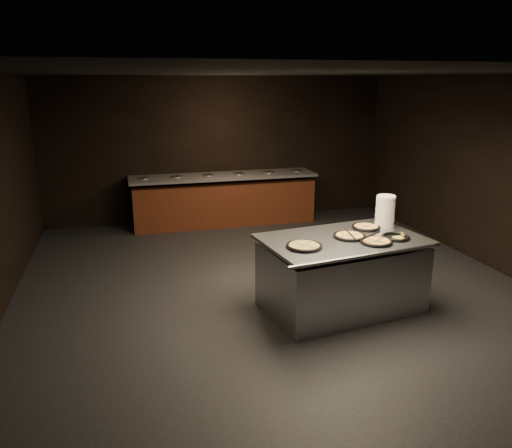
# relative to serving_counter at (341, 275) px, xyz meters

# --- Properties ---
(room) EXTENTS (7.02, 8.02, 2.92)m
(room) POSITION_rel_serving_counter_xyz_m (-0.63, 0.67, 1.00)
(room) COLOR black
(room) RESTS_ON ground
(salad_bar) EXTENTS (3.70, 0.83, 1.18)m
(salad_bar) POSITION_rel_serving_counter_xyz_m (-0.63, 4.23, -0.01)
(salad_bar) COLOR #5E2F16
(salad_bar) RESTS_ON ground
(serving_counter) EXTENTS (2.11, 1.51, 0.94)m
(serving_counter) POSITION_rel_serving_counter_xyz_m (0.00, 0.00, 0.00)
(serving_counter) COLOR #AAACB1
(serving_counter) RESTS_ON ground
(plate_stack) EXTENTS (0.25, 0.25, 0.42)m
(plate_stack) POSITION_rel_serving_counter_xyz_m (0.75, 0.33, 0.70)
(plate_stack) COLOR white
(plate_stack) RESTS_ON serving_counter
(pan_veggie_whole) EXTENTS (0.43, 0.43, 0.04)m
(pan_veggie_whole) POSITION_rel_serving_counter_xyz_m (-0.59, -0.21, 0.51)
(pan_veggie_whole) COLOR black
(pan_veggie_whole) RESTS_ON serving_counter
(pan_cheese_whole) EXTENTS (0.40, 0.40, 0.04)m
(pan_cheese_whole) POSITION_rel_serving_counter_xyz_m (0.09, 0.01, 0.51)
(pan_cheese_whole) COLOR black
(pan_cheese_whole) RESTS_ON serving_counter
(pan_cheese_slices_a) EXTENTS (0.37, 0.37, 0.04)m
(pan_cheese_slices_a) POSITION_rel_serving_counter_xyz_m (0.47, 0.31, 0.51)
(pan_cheese_slices_a) COLOR black
(pan_cheese_slices_a) RESTS_ON serving_counter
(pan_cheese_slices_b) EXTENTS (0.39, 0.39, 0.04)m
(pan_cheese_slices_b) POSITION_rel_serving_counter_xyz_m (0.30, -0.28, 0.51)
(pan_cheese_slices_b) COLOR black
(pan_cheese_slices_b) RESTS_ON serving_counter
(pan_veggie_slices) EXTENTS (0.34, 0.34, 0.04)m
(pan_veggie_slices) POSITION_rel_serving_counter_xyz_m (0.62, -0.18, 0.51)
(pan_veggie_slices) COLOR black
(pan_veggie_slices) RESTS_ON serving_counter
(server_left) EXTENTS (0.19, 0.27, 0.15)m
(server_left) POSITION_rel_serving_counter_xyz_m (0.01, -0.06, 0.56)
(server_left) COLOR #AAACB1
(server_left) RESTS_ON serving_counter
(server_right) EXTENTS (0.32, 0.21, 0.17)m
(server_right) POSITION_rel_serving_counter_xyz_m (0.27, -0.31, 0.57)
(server_right) COLOR #AAACB1
(server_right) RESTS_ON serving_counter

